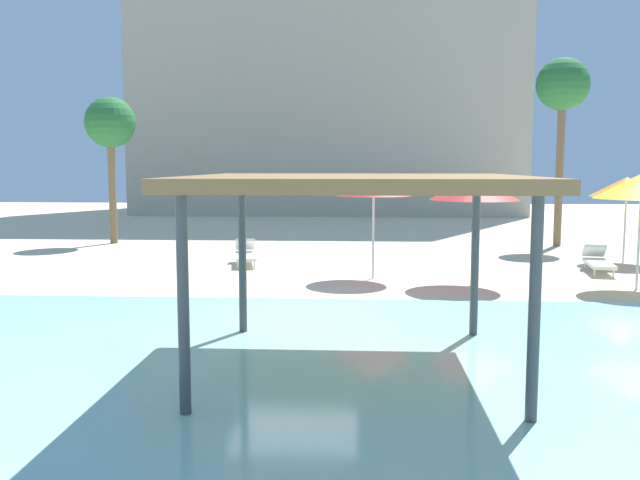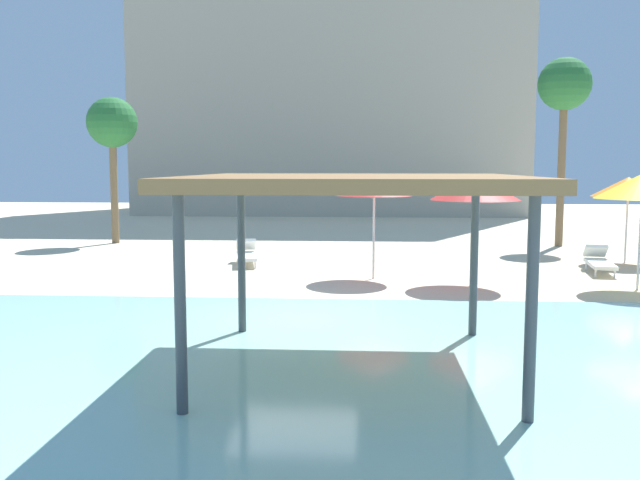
{
  "view_description": "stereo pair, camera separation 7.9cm",
  "coord_description": "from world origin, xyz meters",
  "px_view_note": "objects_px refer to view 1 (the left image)",
  "views": [
    {
      "loc": [
        1.27,
        -13.41,
        3.0
      ],
      "look_at": [
        0.37,
        2.0,
        1.3
      ],
      "focal_mm": 38.33,
      "sensor_mm": 36.0,
      "label": 1
    },
    {
      "loc": [
        1.35,
        -13.4,
        3.0
      ],
      "look_at": [
        0.37,
        2.0,
        1.3
      ],
      "focal_mm": 38.33,
      "sensor_mm": 36.0,
      "label": 2
    }
  ],
  "objects_px": {
    "beach_umbrella_red_1": "(374,185)",
    "palm_tree_1": "(110,125)",
    "beach_umbrella_orange_4": "(627,187)",
    "shade_pavilion": "(358,187)",
    "lounge_chair_4": "(598,261)",
    "beach_umbrella_red_3": "(475,188)",
    "palm_tree_0": "(563,89)",
    "lounge_chair_0": "(246,254)"
  },
  "relations": [
    {
      "from": "lounge_chair_0",
      "to": "palm_tree_1",
      "type": "bearing_deg",
      "value": -141.93
    },
    {
      "from": "beach_umbrella_red_1",
      "to": "palm_tree_0",
      "type": "relative_size",
      "value": 0.4
    },
    {
      "from": "beach_umbrella_red_1",
      "to": "palm_tree_0",
      "type": "distance_m",
      "value": 10.87
    },
    {
      "from": "shade_pavilion",
      "to": "beach_umbrella_red_3",
      "type": "distance_m",
      "value": 7.88
    },
    {
      "from": "beach_umbrella_red_3",
      "to": "lounge_chair_4",
      "type": "height_order",
      "value": "beach_umbrella_red_3"
    },
    {
      "from": "beach_umbrella_orange_4",
      "to": "beach_umbrella_red_3",
      "type": "bearing_deg",
      "value": -141.26
    },
    {
      "from": "palm_tree_0",
      "to": "beach_umbrella_orange_4",
      "type": "bearing_deg",
      "value": -79.0
    },
    {
      "from": "lounge_chair_4",
      "to": "palm_tree_0",
      "type": "height_order",
      "value": "palm_tree_0"
    },
    {
      "from": "lounge_chair_4",
      "to": "palm_tree_1",
      "type": "height_order",
      "value": "palm_tree_1"
    },
    {
      "from": "lounge_chair_0",
      "to": "palm_tree_1",
      "type": "xyz_separation_m",
      "value": [
        -6.0,
        5.3,
        4.16
      ]
    },
    {
      "from": "lounge_chair_4",
      "to": "palm_tree_0",
      "type": "xyz_separation_m",
      "value": [
        0.64,
        6.28,
        5.4
      ]
    },
    {
      "from": "beach_umbrella_red_1",
      "to": "beach_umbrella_red_3",
      "type": "height_order",
      "value": "beach_umbrella_red_1"
    },
    {
      "from": "beach_umbrella_red_3",
      "to": "lounge_chair_4",
      "type": "bearing_deg",
      "value": 30.0
    },
    {
      "from": "shade_pavilion",
      "to": "lounge_chair_4",
      "type": "height_order",
      "value": "shade_pavilion"
    },
    {
      "from": "shade_pavilion",
      "to": "palm_tree_1",
      "type": "distance_m",
      "value": 18.47
    },
    {
      "from": "beach_umbrella_orange_4",
      "to": "palm_tree_0",
      "type": "xyz_separation_m",
      "value": [
        -0.83,
        4.24,
        3.39
      ]
    },
    {
      "from": "shade_pavilion",
      "to": "palm_tree_1",
      "type": "height_order",
      "value": "palm_tree_1"
    },
    {
      "from": "palm_tree_1",
      "to": "beach_umbrella_orange_4",
      "type": "bearing_deg",
      "value": -13.45
    },
    {
      "from": "beach_umbrella_orange_4",
      "to": "lounge_chair_0",
      "type": "height_order",
      "value": "beach_umbrella_orange_4"
    },
    {
      "from": "beach_umbrella_orange_4",
      "to": "lounge_chair_4",
      "type": "distance_m",
      "value": 3.22
    },
    {
      "from": "shade_pavilion",
      "to": "palm_tree_1",
      "type": "xyz_separation_m",
      "value": [
        -9.42,
        15.79,
        1.8
      ]
    },
    {
      "from": "lounge_chair_0",
      "to": "beach_umbrella_red_3",
      "type": "bearing_deg",
      "value": 52.78
    },
    {
      "from": "lounge_chair_4",
      "to": "palm_tree_1",
      "type": "bearing_deg",
      "value": -102.94
    },
    {
      "from": "shade_pavilion",
      "to": "beach_umbrella_red_1",
      "type": "bearing_deg",
      "value": 87.24
    },
    {
      "from": "shade_pavilion",
      "to": "lounge_chair_4",
      "type": "distance_m",
      "value": 11.9
    },
    {
      "from": "beach_umbrella_red_3",
      "to": "palm_tree_1",
      "type": "xyz_separation_m",
      "value": [
        -12.29,
        8.46,
        2.05
      ]
    },
    {
      "from": "shade_pavilion",
      "to": "beach_umbrella_red_3",
      "type": "bearing_deg",
      "value": 68.57
    },
    {
      "from": "beach_umbrella_red_1",
      "to": "lounge_chair_4",
      "type": "distance_m",
      "value": 6.82
    },
    {
      "from": "shade_pavilion",
      "to": "beach_umbrella_red_3",
      "type": "xyz_separation_m",
      "value": [
        2.88,
        7.33,
        -0.25
      ]
    },
    {
      "from": "beach_umbrella_red_3",
      "to": "palm_tree_1",
      "type": "bearing_deg",
      "value": 145.46
    },
    {
      "from": "shade_pavilion",
      "to": "palm_tree_0",
      "type": "bearing_deg",
      "value": 65.08
    },
    {
      "from": "palm_tree_1",
      "to": "palm_tree_0",
      "type": "bearing_deg",
      "value": 0.12
    },
    {
      "from": "beach_umbrella_orange_4",
      "to": "lounge_chair_0",
      "type": "xyz_separation_m",
      "value": [
        -11.59,
        -1.09,
        -2.0
      ]
    },
    {
      "from": "beach_umbrella_red_1",
      "to": "palm_tree_1",
      "type": "distance_m",
      "value": 12.61
    },
    {
      "from": "palm_tree_1",
      "to": "beach_umbrella_red_1",
      "type": "bearing_deg",
      "value": -37.98
    },
    {
      "from": "beach_umbrella_orange_4",
      "to": "lounge_chair_4",
      "type": "xyz_separation_m",
      "value": [
        -1.47,
        -2.04,
        -2.0
      ]
    },
    {
      "from": "shade_pavilion",
      "to": "lounge_chair_4",
      "type": "bearing_deg",
      "value": 54.89
    },
    {
      "from": "beach_umbrella_red_3",
      "to": "palm_tree_1",
      "type": "height_order",
      "value": "palm_tree_1"
    },
    {
      "from": "shade_pavilion",
      "to": "beach_umbrella_orange_4",
      "type": "relative_size",
      "value": 1.81
    },
    {
      "from": "beach_umbrella_red_1",
      "to": "lounge_chair_4",
      "type": "relative_size",
      "value": 1.4
    },
    {
      "from": "beach_umbrella_red_3",
      "to": "lounge_chair_4",
      "type": "relative_size",
      "value": 1.4
    },
    {
      "from": "beach_umbrella_red_1",
      "to": "beach_umbrella_red_3",
      "type": "relative_size",
      "value": 1.0
    }
  ]
}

